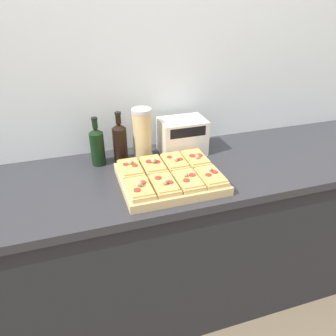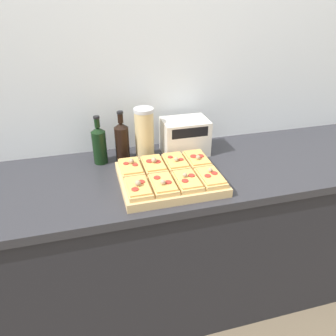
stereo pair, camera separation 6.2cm
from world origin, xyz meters
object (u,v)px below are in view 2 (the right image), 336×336
Objects in this scene: toaster_oven at (185,136)px; olive_oil_bottle at (99,144)px; grain_jar_tall at (144,133)px; cutting_board at (170,179)px; wine_bottle at (122,141)px.

olive_oil_bottle is at bearing 179.89° from toaster_oven.
toaster_oven is (0.22, -0.00, -0.04)m from grain_jar_tall.
cutting_board is 0.34m from wine_bottle.
wine_bottle is at bearing 180.00° from grain_jar_tall.
cutting_board is at bearing -58.29° from wine_bottle.
toaster_oven is (0.16, 0.28, 0.07)m from cutting_board.
olive_oil_bottle is 0.95× the size of toaster_oven.
grain_jar_tall reaches higher than cutting_board.
cutting_board is at bearing -119.80° from toaster_oven.
grain_jar_tall reaches higher than toaster_oven.
grain_jar_tall is (-0.06, 0.28, 0.12)m from cutting_board.
olive_oil_bottle reaches higher than cutting_board.
olive_oil_bottle is 0.95× the size of wine_bottle.
wine_bottle is 1.00× the size of toaster_oven.
grain_jar_tall is at bearing 179.78° from toaster_oven.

